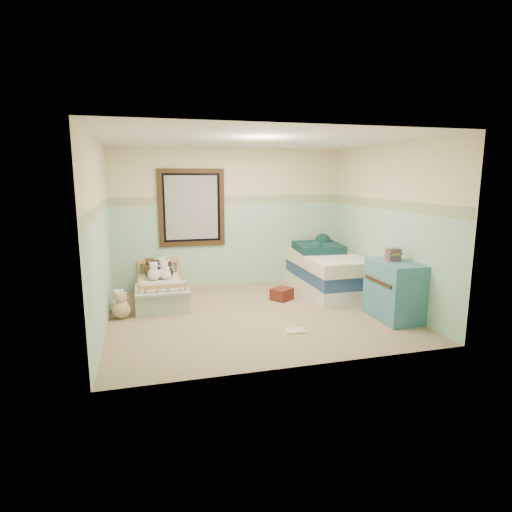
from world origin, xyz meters
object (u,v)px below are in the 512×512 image
object	(u,v)px
plush_floor_tan	(121,309)
twin_bed_frame	(327,284)
floor_book	(294,331)
toddler_bed_frame	(161,295)
red_pillow	(282,294)
dresser	(394,291)
plush_floor_cream	(119,304)

from	to	relation	value
plush_floor_tan	twin_bed_frame	size ratio (longest dim) A/B	0.14
plush_floor_tan	floor_book	size ratio (longest dim) A/B	1.05
toddler_bed_frame	red_pillow	bearing A→B (deg)	-13.44
toddler_bed_frame	plush_floor_tan	size ratio (longest dim) A/B	5.53
toddler_bed_frame	floor_book	bearing A→B (deg)	-49.23
twin_bed_frame	floor_book	xyz separation A→B (m)	(-1.25, -1.75, -0.10)
plush_floor_tan	dresser	distance (m)	3.88
toddler_bed_frame	red_pillow	world-z (taller)	red_pillow
toddler_bed_frame	plush_floor_cream	distance (m)	0.76
floor_book	dresser	bearing A→B (deg)	9.36
twin_bed_frame	toddler_bed_frame	bearing A→B (deg)	177.61
dresser	red_pillow	xyz separation A→B (m)	(-1.23, 1.29, -0.32)
plush_floor_tan	dresser	size ratio (longest dim) A/B	0.32
plush_floor_tan	floor_book	bearing A→B (deg)	-27.41
red_pillow	plush_floor_cream	bearing A→B (deg)	179.34
twin_bed_frame	floor_book	world-z (taller)	twin_bed_frame
floor_book	twin_bed_frame	bearing A→B (deg)	59.33
plush_floor_cream	dresser	size ratio (longest dim) A/B	0.29
plush_floor_tan	red_pillow	world-z (taller)	plush_floor_tan
dresser	floor_book	distance (m)	1.59
plush_floor_cream	twin_bed_frame	bearing A→B (deg)	5.04
toddler_bed_frame	plush_floor_cream	bearing A→B (deg)	-145.91
toddler_bed_frame	plush_floor_cream	xyz separation A→B (m)	(-0.63, -0.43, 0.03)
toddler_bed_frame	twin_bed_frame	bearing A→B (deg)	-2.39
toddler_bed_frame	twin_bed_frame	xyz separation A→B (m)	(2.87, -0.12, 0.02)
plush_floor_tan	dresser	xyz separation A→B (m)	(3.74, -1.02, 0.28)
toddler_bed_frame	plush_floor_tan	xyz separation A→B (m)	(-0.59, -0.73, 0.04)
plush_floor_cream	twin_bed_frame	distance (m)	3.51
plush_floor_tan	dresser	bearing A→B (deg)	-15.30
twin_bed_frame	dresser	size ratio (longest dim) A/B	2.23
plush_floor_cream	floor_book	size ratio (longest dim) A/B	0.95
plush_floor_cream	floor_book	world-z (taller)	plush_floor_cream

